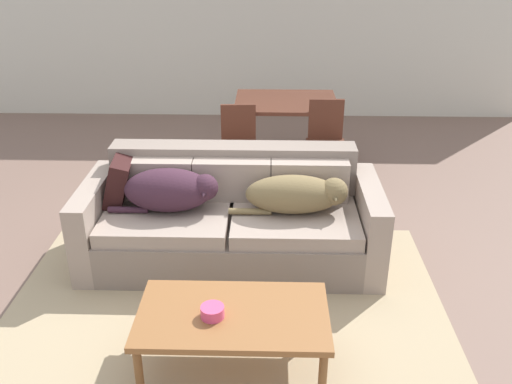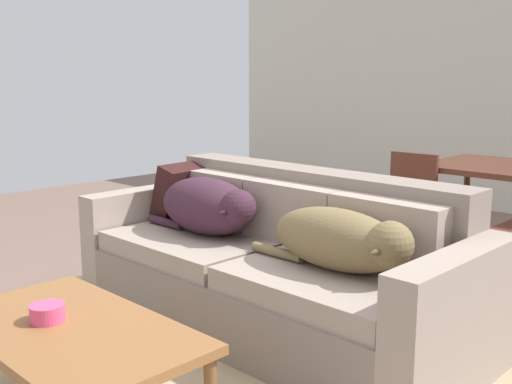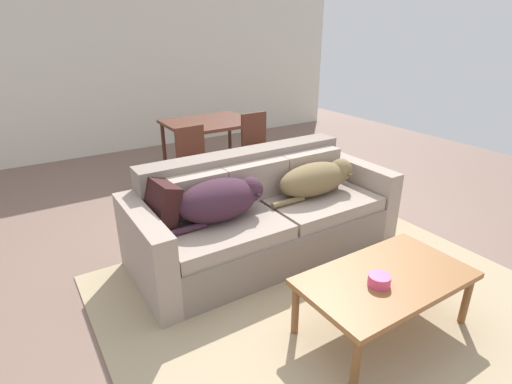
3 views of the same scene
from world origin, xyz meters
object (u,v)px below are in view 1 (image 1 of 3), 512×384
Objects in this scene: couch at (232,219)px; dog_on_right_cushion at (298,194)px; throw_pillow_by_left_arm at (119,181)px; dog_on_left_cushion at (171,190)px; bowl_on_coffee_table at (212,312)px; dining_table at (286,107)px; dining_chair_near_left at (239,143)px; coffee_table at (233,319)px; dining_chair_near_right at (326,139)px.

couch is 0.61m from dog_on_right_cushion.
throw_pillow_by_left_arm is at bearing 176.25° from couch.
dog_on_left_cushion is 6.12× the size of bowl_on_coffee_table.
dining_table is at bearing 76.56° from couch.
dining_chair_near_left is (0.44, 1.48, -0.16)m from dog_on_left_cushion.
coffee_table is 1.33× the size of dining_chair_near_left.
dining_table is at bearing 126.63° from dining_chair_near_right.
dining_chair_near_right is at bearing 77.00° from dog_on_right_cushion.
dining_chair_near_right reaches higher than dog_on_right_cushion.
couch is 0.97m from throw_pillow_by_left_arm.
couch is 2.61× the size of dining_chair_near_right.
couch reaches higher than throw_pillow_by_left_arm.
bowl_on_coffee_table is (0.89, -1.42, -0.18)m from throw_pillow_by_left_arm.
bowl_on_coffee_table is 0.16× the size of dining_chair_near_left.
dining_chair_near_right is at bearing 48.96° from dog_on_left_cushion.
dog_on_left_cushion is 0.77× the size of dining_table.
dining_chair_near_right reaches higher than throw_pillow_by_left_arm.
dog_on_left_cushion is 2.05m from dining_chair_near_right.
dining_chair_near_right is at bearing 37.62° from throw_pillow_by_left_arm.
dog_on_right_cushion is at bearing -103.19° from dining_chair_near_right.
dining_chair_near_left is at bearing -129.41° from dining_table.
couch is 2.07× the size of coffee_table.
coffee_table is 3.34m from dining_table.
dog_on_left_cushion is at bearing -114.14° from dining_table.
dog_on_left_cushion is 0.94× the size of dog_on_right_cushion.
dining_chair_near_right reaches higher than coffee_table.
dog_on_left_cushion reaches higher than dog_on_right_cushion.
dog_on_right_cushion is at bearing -6.78° from throw_pillow_by_left_arm.
dining_chair_near_left reaches higher than dog_on_left_cushion.
dog_on_left_cushion is 1.56m from dining_chair_near_left.
dog_on_left_cushion is 0.98m from dog_on_right_cushion.
couch is at bearing -103.45° from dining_table.
dog_on_left_cushion is at bearing -167.98° from couch.
dining_table is at bearing 54.25° from throw_pillow_by_left_arm.
dog_on_right_cushion is (0.52, -0.11, 0.29)m from couch.
throw_pillow_by_left_arm is 2.38m from dining_table.
dining_table is at bearing 81.55° from bowl_on_coffee_table.
coffee_table is 2.88m from dining_chair_near_right.
dog_on_right_cushion reaches higher than bowl_on_coffee_table.
throw_pillow_by_left_arm reaches higher than dog_on_left_cushion.
dog_on_right_cushion is 2.10m from dining_table.
couch is at bearing 89.08° from bowl_on_coffee_table.
dining_table is 1.31× the size of dining_chair_near_left.
coffee_table is at bearing -85.89° from couch.
couch is 2.74× the size of dog_on_left_cushion.
dog_on_left_cushion reaches higher than bowl_on_coffee_table.
coffee_table is 1.02× the size of dining_table.
dog_on_left_cushion is at bearing 109.16° from bowl_on_coffee_table.
bowl_on_coffee_table is (-0.02, -1.36, 0.12)m from couch.
coffee_table is 1.26× the size of dining_chair_near_right.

